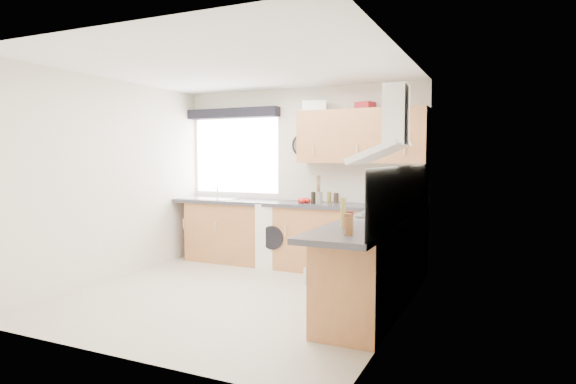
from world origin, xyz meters
The scene contains 36 objects.
ground_plane centered at (0.00, 0.00, 0.00)m, with size 3.60×3.60×0.00m, color beige.
ceiling centered at (0.00, 0.00, 2.50)m, with size 3.60×3.60×0.02m, color white.
wall_back centered at (0.00, 1.80, 1.25)m, with size 3.60×0.02×2.50m, color silver.
wall_front centered at (0.00, -1.80, 1.25)m, with size 3.60×0.02×2.50m, color silver.
wall_left centered at (-1.80, 0.00, 1.25)m, with size 0.02×3.60×2.50m, color silver.
wall_right centered at (1.80, 0.00, 1.25)m, with size 0.02×3.60×2.50m, color silver.
window centered at (-1.05, 1.79, 1.55)m, with size 1.40×0.02×1.10m, color white.
window_blind centered at (-1.05, 1.70, 2.18)m, with size 1.50×0.18×0.14m, color black.
splashback centered at (1.79, 0.30, 1.18)m, with size 0.01×3.00×0.54m, color white.
base_cab_back centered at (-0.10, 1.51, 0.43)m, with size 3.00×0.58×0.86m, color #A26538.
base_cab_corner centered at (1.50, 1.50, 0.43)m, with size 0.60×0.60×0.86m, color #A26538.
base_cab_right centered at (1.51, 0.15, 0.43)m, with size 0.58×2.10×0.86m, color #A26538.
worktop_back centered at (0.00, 1.50, 0.89)m, with size 3.60×0.62×0.05m, color #2F2E33.
worktop_right centered at (1.50, 0.00, 0.89)m, with size 0.62×2.42×0.05m, color #2F2E33.
sink centered at (-1.33, 1.50, 0.95)m, with size 0.84×0.46×0.10m, color silver, non-canonical shape.
oven centered at (1.50, 0.30, 0.42)m, with size 0.56×0.58×0.85m, color black.
hob_plate centered at (1.50, 0.30, 0.92)m, with size 0.52×0.52×0.01m, color silver.
extractor_hood centered at (1.60, 0.30, 1.77)m, with size 0.52×0.78×0.66m, color silver, non-canonical shape.
upper_cabinets centered at (0.95, 1.62, 1.80)m, with size 1.70×0.35×0.70m, color #A26538.
washing_machine centered at (-0.15, 1.52, 0.45)m, with size 0.61×0.59×0.89m, color white.
wall_clock centered at (0.05, 1.78, 1.70)m, with size 0.33×0.33×0.04m, color black.
casserole centered at (0.30, 1.61, 2.22)m, with size 0.32×0.23×0.13m, color white.
storage_box centered at (0.97, 1.72, 2.20)m, with size 0.22×0.18×0.10m, color #AD2029.
utensil_pot centered at (0.42, 1.45, 0.99)m, with size 0.11×0.11×0.15m, color gray.
kitchen_roll centered at (1.62, 0.98, 1.02)m, with size 0.10×0.10×0.23m, color white.
tomato_cluster centered at (0.23, 1.42, 0.95)m, with size 0.16×0.16×0.07m, color red, non-canonical shape.
jar_0 centered at (0.50, 1.63, 0.98)m, with size 0.06×0.06×0.14m, color olive.
jar_1 centered at (1.15, 1.52, 0.97)m, with size 0.06×0.06×0.13m, color #AAA291.
jar_2 centered at (0.49, 1.67, 0.98)m, with size 0.04×0.04×0.14m, color #571F12.
jar_3 centered at (0.59, 1.68, 0.98)m, with size 0.07×0.07×0.13m, color #39291F.
jar_4 centered at (0.37, 1.39, 0.99)m, with size 0.06×0.06×0.16m, color black.
jar_5 centered at (1.10, 1.51, 1.02)m, with size 0.04×0.04×0.22m, color olive.
bottle_0 centered at (1.55, -0.84, 1.00)m, with size 0.07×0.07×0.17m, color brown.
bottle_1 centered at (1.39, -0.45, 1.04)m, with size 0.05×0.05×0.26m, color olive.
bottle_2 centered at (1.57, -0.86, 0.98)m, with size 0.07×0.07×0.15m, color brown.
bottle_3 centered at (1.50, -0.63, 0.99)m, with size 0.07×0.07×0.17m, color #501910.
Camera 1 is at (2.71, -4.51, 1.54)m, focal length 30.00 mm.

